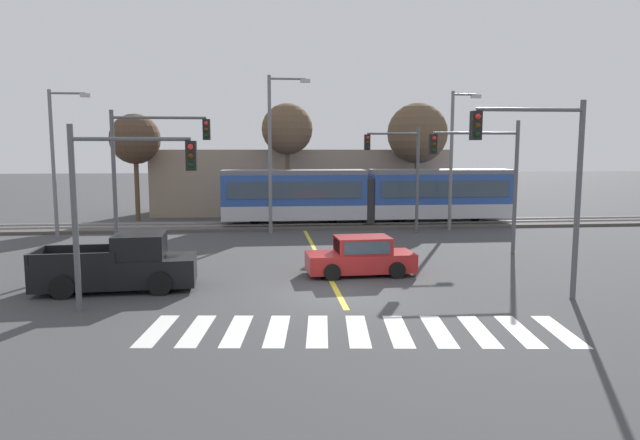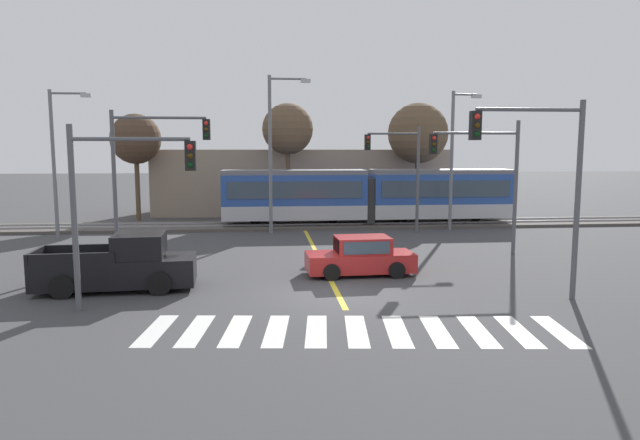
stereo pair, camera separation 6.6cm
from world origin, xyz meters
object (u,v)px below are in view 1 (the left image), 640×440
(traffic_light_far_right, at_px, (400,164))
(bare_tree_east, at_px, (417,134))
(bare_tree_far_west, at_px, (135,140))
(street_lamp_west, at_px, (57,154))
(sedan_crossing, at_px, (361,257))
(bare_tree_west, at_px, (287,130))
(traffic_light_near_left, at_px, (118,188))
(traffic_light_mid_left, at_px, (146,161))
(street_lamp_east, at_px, (454,153))
(street_lamp_centre, at_px, (274,145))
(traffic_light_mid_right, at_px, (487,167))
(traffic_light_near_right, at_px, (544,169))
(pickup_truck, at_px, (121,266))
(light_rail_tram, at_px, (367,194))

(traffic_light_far_right, xyz_separation_m, bare_tree_east, (3.02, 7.37, 1.93))
(bare_tree_far_west, bearing_deg, street_lamp_west, -109.65)
(sedan_crossing, xyz_separation_m, bare_tree_west, (-2.04, 18.25, 5.55))
(traffic_light_near_left, xyz_separation_m, traffic_light_mid_left, (-0.68, 7.85, 0.66))
(street_lamp_east, bearing_deg, street_lamp_west, -178.47)
(traffic_light_mid_left, relative_size, traffic_light_far_right, 1.06)
(sedan_crossing, xyz_separation_m, street_lamp_centre, (-3.13, 11.38, 4.46))
(bare_tree_west, bearing_deg, traffic_light_mid_right, -59.55)
(sedan_crossing, relative_size, street_lamp_west, 0.53)
(traffic_light_mid_right, relative_size, street_lamp_west, 0.77)
(traffic_light_mid_right, height_order, traffic_light_mid_left, traffic_light_mid_left)
(traffic_light_mid_left, bearing_deg, bare_tree_far_west, 103.60)
(traffic_light_near_right, relative_size, bare_tree_east, 0.79)
(sedan_crossing, height_order, traffic_light_mid_right, traffic_light_mid_right)
(pickup_truck, relative_size, traffic_light_mid_right, 0.88)
(light_rail_tram, bearing_deg, traffic_light_mid_right, -71.07)
(pickup_truck, relative_size, bare_tree_east, 0.67)
(light_rail_tram, relative_size, traffic_light_mid_left, 2.81)
(street_lamp_centre, bearing_deg, bare_tree_east, 33.28)
(street_lamp_east, bearing_deg, bare_tree_west, 145.44)
(traffic_light_mid_right, relative_size, bare_tree_far_west, 0.85)
(traffic_light_far_right, relative_size, street_lamp_east, 0.75)
(bare_tree_far_west, bearing_deg, street_lamp_centre, -37.04)
(street_lamp_west, bearing_deg, pickup_truck, -63.64)
(sedan_crossing, relative_size, traffic_light_mid_right, 0.69)
(traffic_light_mid_left, bearing_deg, bare_tree_east, 42.03)
(pickup_truck, relative_size, traffic_light_far_right, 0.88)
(pickup_truck, relative_size, traffic_light_mid_left, 0.83)
(traffic_light_mid_right, distance_m, bare_tree_west, 17.03)
(traffic_light_near_left, relative_size, bare_tree_far_west, 0.78)
(traffic_light_near_right, height_order, traffic_light_mid_left, traffic_light_mid_left)
(traffic_light_mid_left, bearing_deg, traffic_light_mid_right, -0.09)
(light_rail_tram, bearing_deg, traffic_light_near_right, -83.18)
(bare_tree_west, height_order, bare_tree_east, bare_tree_east)
(traffic_light_near_left, xyz_separation_m, street_lamp_centre, (5.02, 15.52, 1.41))
(light_rail_tram, distance_m, pickup_truck, 19.69)
(sedan_crossing, bearing_deg, traffic_light_mid_left, 157.20)
(traffic_light_near_left, distance_m, bare_tree_east, 27.17)
(traffic_light_near_left, bearing_deg, bare_tree_west, 74.73)
(traffic_light_mid_right, xyz_separation_m, traffic_light_mid_left, (-15.36, 0.02, 0.34))
(street_lamp_centre, distance_m, street_lamp_east, 10.78)
(light_rail_tram, bearing_deg, sedan_crossing, -101.57)
(street_lamp_east, relative_size, bare_tree_east, 1.02)
(street_lamp_east, bearing_deg, bare_tree_far_west, 161.29)
(light_rail_tram, xyz_separation_m, traffic_light_mid_left, (-11.74, -10.51, 2.37))
(traffic_light_near_right, bearing_deg, street_lamp_centre, 117.67)
(traffic_light_near_right, relative_size, bare_tree_west, 0.80)
(pickup_truck, relative_size, bare_tree_west, 0.68)
(street_lamp_east, bearing_deg, sedan_crossing, -123.42)
(traffic_light_near_left, xyz_separation_m, street_lamp_west, (-6.86, 15.12, 0.89))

